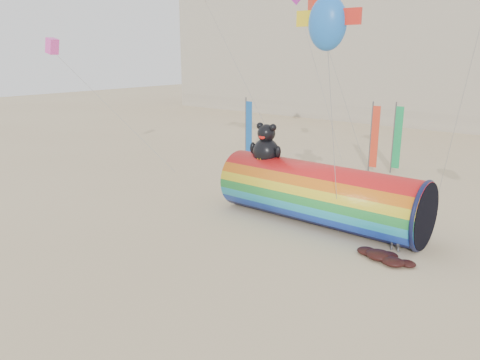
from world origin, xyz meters
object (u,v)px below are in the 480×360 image
Objects in this scene: kite_handler at (397,231)px; fabric_bundle at (384,257)px; hotel_building at (378,38)px; windsock_assembly at (319,192)px.

kite_handler is 1.52m from fabric_bundle.
kite_handler is at bearing 90.75° from fabric_bundle.
hotel_building is at bearing -59.96° from kite_handler.
windsock_assembly is (15.49, -41.66, -8.65)m from hotel_building.
hotel_building is 23.06× the size of fabric_bundle.
kite_handler is at bearing -11.51° from windsock_assembly.
windsock_assembly is 5.25m from fabric_bundle.
hotel_building reaches higher than fabric_bundle.
windsock_assembly is 4.15× the size of fabric_bundle.
kite_handler is (19.98, -42.58, -9.38)m from hotel_building.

